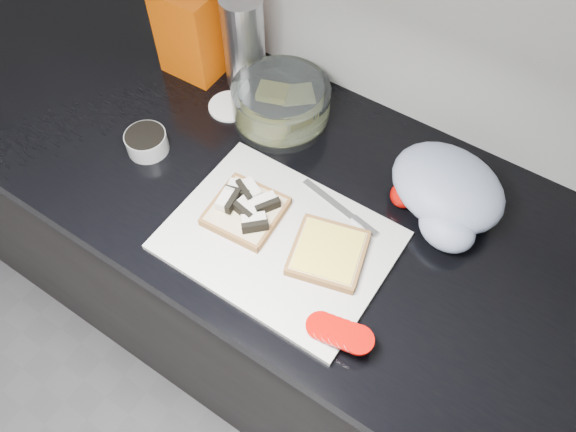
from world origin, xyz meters
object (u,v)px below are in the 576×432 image
(steel_canister, at_px, (244,43))
(bread_bag, at_px, (194,29))
(cutting_board, at_px, (279,241))
(glass_bowl, at_px, (281,104))

(steel_canister, bearing_deg, bread_bag, -171.35)
(cutting_board, height_order, bread_bag, bread_bag)
(bread_bag, xyz_separation_m, steel_canister, (0.12, 0.02, 0.00))
(cutting_board, xyz_separation_m, bread_bag, (-0.43, 0.30, 0.10))
(glass_bowl, height_order, bread_bag, bread_bag)
(cutting_board, distance_m, steel_canister, 0.45)
(cutting_board, relative_size, glass_bowl, 1.94)
(cutting_board, height_order, glass_bowl, glass_bowl)
(cutting_board, xyz_separation_m, steel_canister, (-0.30, 0.32, 0.10))
(bread_bag, distance_m, steel_canister, 0.12)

